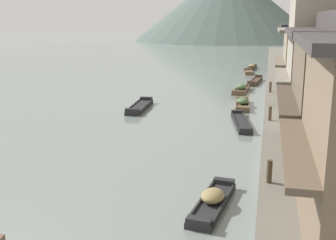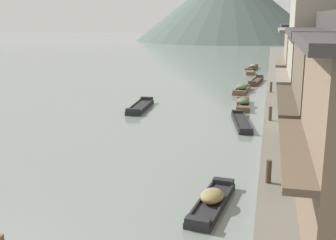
# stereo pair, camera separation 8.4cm
# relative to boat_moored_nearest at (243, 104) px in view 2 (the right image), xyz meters

# --- Properties ---
(boat_moored_nearest) EXTENTS (1.33, 4.70, 0.74)m
(boat_moored_nearest) POSITION_rel_boat_moored_nearest_xyz_m (0.00, 0.00, 0.00)
(boat_moored_nearest) COLOR brown
(boat_moored_nearest) RESTS_ON ground
(boat_moored_second) EXTENTS (1.55, 4.17, 0.43)m
(boat_moored_second) POSITION_rel_boat_moored_nearest_xyz_m (-0.62, 21.52, -0.11)
(boat_moored_second) COLOR brown
(boat_moored_second) RESTS_ON ground
(boat_moored_third) EXTENTS (1.27, 4.57, 0.69)m
(boat_moored_third) POSITION_rel_boat_moored_nearest_xyz_m (-0.37, 26.44, -0.02)
(boat_moored_third) COLOR #33281E
(boat_moored_third) RESTS_ON ground
(boat_moored_far) EXTENTS (1.43, 5.14, 0.51)m
(boat_moored_far) POSITION_rel_boat_moored_nearest_xyz_m (-7.61, -2.65, -0.09)
(boat_moored_far) COLOR #232326
(boat_moored_far) RESTS_ON ground
(boat_midriver_drifting) EXTENTS (1.38, 4.14, 0.67)m
(boat_midriver_drifting) POSITION_rel_boat_moored_nearest_xyz_m (0.10, -18.84, -0.02)
(boat_midriver_drifting) COLOR #232326
(boat_midriver_drifting) RESTS_ON ground
(boat_midriver_upstream) EXTENTS (1.81, 5.51, 0.41)m
(boat_midriver_upstream) POSITION_rel_boat_moored_nearest_xyz_m (0.27, -5.81, -0.12)
(boat_midriver_upstream) COLOR #232326
(boat_midriver_upstream) RESTS_ON ground
(boat_upstream_distant) EXTENTS (1.49, 5.58, 0.57)m
(boat_upstream_distant) POSITION_rel_boat_moored_nearest_xyz_m (0.51, 13.23, -0.07)
(boat_upstream_distant) COLOR #423328
(boat_upstream_distant) RESTS_ON ground
(boat_crossing_west) EXTENTS (1.46, 4.36, 0.80)m
(boat_crossing_west) POSITION_rel_boat_moored_nearest_xyz_m (-0.58, 6.97, 0.03)
(boat_crossing_west) COLOR brown
(boat_crossing_west) RESTS_ON ground
(house_waterfront_narrow) EXTENTS (5.97, 7.89, 6.14)m
(house_waterfront_narrow) POSITION_rel_boat_moored_nearest_xyz_m (5.37, 0.81, 3.66)
(house_waterfront_narrow) COLOR gray
(house_waterfront_narrow) RESTS_ON riverbank_right
(mooring_post_dock_near) EXTENTS (0.20, 0.20, 0.86)m
(mooring_post_dock_near) POSITION_rel_boat_moored_nearest_xyz_m (2.07, -18.26, 1.09)
(mooring_post_dock_near) COLOR #473828
(mooring_post_dock_near) RESTS_ON riverbank_right
(mooring_post_dock_mid) EXTENTS (0.20, 0.20, 0.83)m
(mooring_post_dock_mid) POSITION_rel_boat_moored_nearest_xyz_m (2.07, -8.19, 1.08)
(mooring_post_dock_mid) COLOR #473828
(mooring_post_dock_mid) RESTS_ON riverbank_right
(mooring_post_dock_far) EXTENTS (0.20, 0.20, 0.84)m
(mooring_post_dock_far) POSITION_rel_boat_moored_nearest_xyz_m (2.07, 2.00, 1.08)
(mooring_post_dock_far) COLOR #473828
(mooring_post_dock_far) RESTS_ON riverbank_right
(hill_far_west) EXTENTS (58.17, 58.17, 22.76)m
(hill_far_west) POSITION_rel_boat_moored_nearest_xyz_m (-11.83, 105.68, 11.12)
(hill_far_west) COLOR #4C5B56
(hill_far_west) RESTS_ON ground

